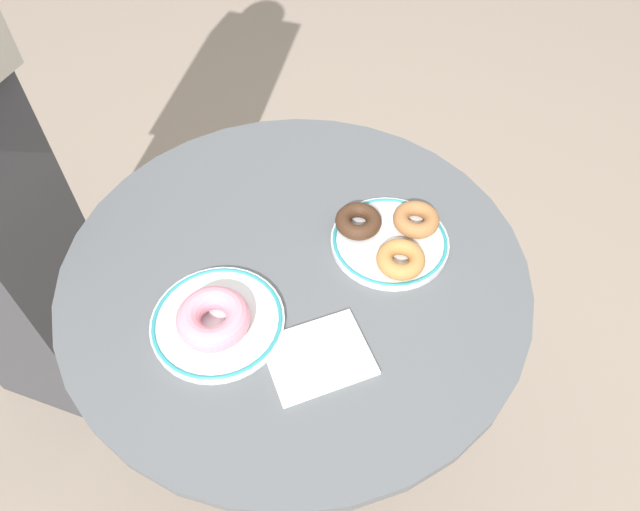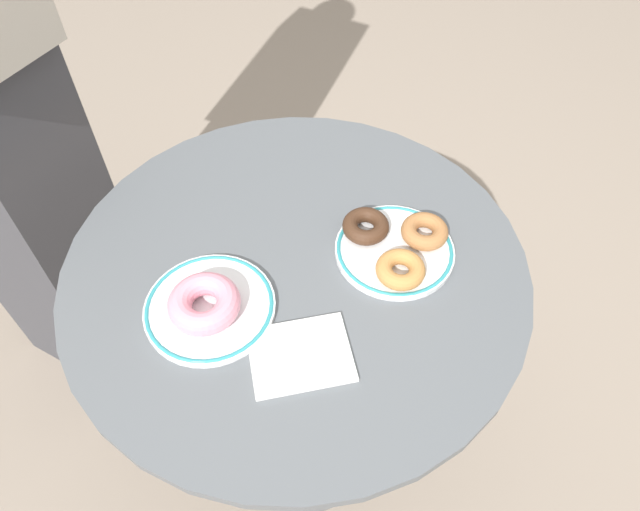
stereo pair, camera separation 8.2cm
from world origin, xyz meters
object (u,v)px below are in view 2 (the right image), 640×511
object	(u,v)px
cafe_table	(299,335)
donut_chocolate	(367,228)
donut_cinnamon	(425,231)
donut_old_fashioned	(400,269)
plate_left	(210,307)
plate_right	(395,250)
donut_pink_frosted	(204,303)
paper_napkin	(300,355)

from	to	relation	value
cafe_table	donut_chocolate	world-z (taller)	donut_chocolate
donut_cinnamon	donut_old_fashioned	xyz separation A→B (m)	(-0.07, -0.05, 0.00)
plate_left	plate_right	size ratio (longest dim) A/B	1.02
donut_cinnamon	plate_left	bearing A→B (deg)	176.23
donut_chocolate	plate_right	bearing A→B (deg)	-61.02
donut_pink_frosted	cafe_table	bearing A→B (deg)	12.10
donut_chocolate	cafe_table	bearing A→B (deg)	178.04
plate_left	donut_cinnamon	world-z (taller)	donut_cinnamon
cafe_table	donut_cinnamon	world-z (taller)	donut_cinnamon
donut_pink_frosted	donut_cinnamon	world-z (taller)	donut_pink_frosted
donut_pink_frosted	donut_old_fashioned	bearing A→B (deg)	-13.03
plate_left	donut_old_fashioned	size ratio (longest dim) A/B	2.56
donut_pink_frosted	donut_chocolate	xyz separation A→B (m)	(0.27, 0.03, -0.00)
plate_left	donut_pink_frosted	bearing A→B (deg)	-137.62
donut_pink_frosted	donut_old_fashioned	xyz separation A→B (m)	(0.27, -0.06, -0.00)
plate_left	donut_old_fashioned	bearing A→B (deg)	-14.57
plate_left	paper_napkin	size ratio (longest dim) A/B	1.38
donut_cinnamon	donut_old_fashioned	distance (m)	0.08
plate_left	cafe_table	bearing A→B (deg)	10.32
cafe_table	donut_old_fashioned	bearing A→B (deg)	-37.67
plate_right	donut_pink_frosted	distance (m)	0.29
donut_chocolate	donut_old_fashioned	world-z (taller)	same
cafe_table	donut_chocolate	size ratio (longest dim) A/B	10.69
donut_chocolate	paper_napkin	xyz separation A→B (m)	(-0.18, -0.14, -0.02)
cafe_table	plate_right	distance (m)	0.26
donut_cinnamon	donut_chocolate	size ratio (longest dim) A/B	1.00
cafe_table	paper_napkin	bearing A→B (deg)	-111.81
donut_pink_frosted	donut_old_fashioned	world-z (taller)	donut_pink_frosted
cafe_table	plate_right	size ratio (longest dim) A/B	4.25
plate_left	donut_old_fashioned	distance (m)	0.28
plate_left	plate_right	bearing A→B (deg)	-4.48
plate_right	donut_pink_frosted	world-z (taller)	donut_pink_frosted
cafe_table	donut_cinnamon	xyz separation A→B (m)	(0.19, -0.05, 0.23)
cafe_table	donut_pink_frosted	bearing A→B (deg)	-167.90
donut_chocolate	donut_old_fashioned	distance (m)	0.09
cafe_table	paper_napkin	distance (m)	0.27
paper_napkin	cafe_table	bearing A→B (deg)	68.19
donut_pink_frosted	donut_chocolate	world-z (taller)	donut_pink_frosted
cafe_table	plate_right	xyz separation A→B (m)	(0.14, -0.05, 0.22)
donut_cinnamon	donut_old_fashioned	size ratio (longest dim) A/B	1.00
donut_cinnamon	plate_right	bearing A→B (deg)	-179.77
donut_pink_frosted	paper_napkin	bearing A→B (deg)	-51.87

